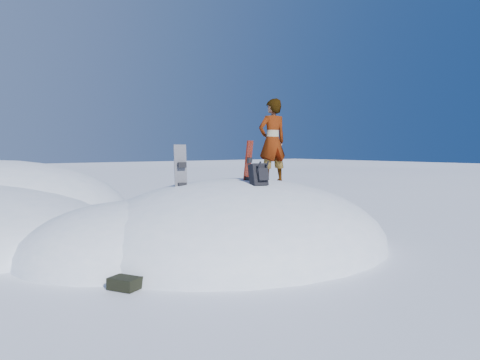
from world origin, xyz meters
TOP-DOWN VIEW (x-y plane):
  - ground at (0.00, 0.00)m, footprint 120.00×120.00m
  - snow_mound at (-0.17, 0.24)m, footprint 8.00×6.00m
  - rock_outcrop at (3.72, 3.01)m, footprint 4.68×4.41m
  - snowboard_red at (0.03, -0.32)m, footprint 0.31×0.27m
  - snowboard_dark at (-1.23, 0.26)m, footprint 0.29×0.22m
  - backpack at (-0.11, -0.87)m, footprint 0.37×0.42m
  - gear_pile at (-3.01, -1.29)m, footprint 0.88×0.69m
  - person at (1.02, 0.01)m, footprint 0.76×0.55m

SIDE VIEW (x-z plane):
  - ground at x=0.00m, z-range 0.00..0.00m
  - snow_mound at x=-0.17m, z-range -1.50..1.50m
  - rock_outcrop at x=3.72m, z-range -0.82..0.85m
  - gear_pile at x=-3.01m, z-range 0.00..0.23m
  - snowboard_dark at x=-1.23m, z-range 0.86..2.24m
  - backpack at x=-0.11m, z-range 1.36..1.88m
  - snowboard_red at x=0.03m, z-range 0.96..2.33m
  - person at x=1.02m, z-range 1.35..3.27m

